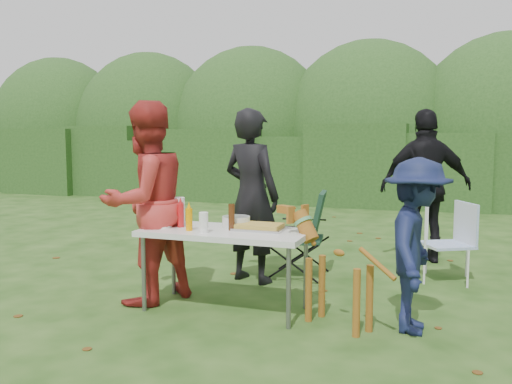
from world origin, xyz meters
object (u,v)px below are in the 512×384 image
(dog, at_px, (339,271))
(camping_chair, at_px, (298,234))
(ketchup_bottle, at_px, (181,215))
(person_cook, at_px, (251,196))
(child, at_px, (416,245))
(person_black_puffy, at_px, (426,186))
(beer_bottle, at_px, (232,217))
(folding_table, at_px, (225,236))
(lawn_chair, at_px, (447,241))
(paper_towel_roll, at_px, (179,211))
(person_red_jacket, at_px, (146,203))
(mustard_bottle, at_px, (189,219))

(dog, xyz_separation_m, camping_chair, (-0.74, 1.44, 0.02))
(camping_chair, bearing_deg, ketchup_bottle, 52.89)
(person_cook, relative_size, child, 1.32)
(person_black_puffy, distance_m, ketchup_bottle, 3.32)
(person_cook, bearing_deg, beer_bottle, 117.90)
(folding_table, bearing_deg, lawn_chair, 42.70)
(person_cook, height_order, paper_towel_roll, person_cook)
(person_red_jacket, xyz_separation_m, mustard_bottle, (0.52, -0.13, -0.11))
(folding_table, distance_m, child, 1.66)
(camping_chair, bearing_deg, paper_towel_roll, 47.30)
(child, distance_m, lawn_chair, 1.76)
(mustard_bottle, height_order, paper_towel_roll, paper_towel_roll)
(camping_chair, relative_size, paper_towel_roll, 3.76)
(folding_table, relative_size, person_red_jacket, 0.79)
(person_red_jacket, bearing_deg, person_cook, 167.39)
(lawn_chair, distance_m, ketchup_bottle, 2.94)
(dog, height_order, beer_bottle, beer_bottle)
(person_cook, bearing_deg, person_red_jacket, 73.50)
(person_red_jacket, distance_m, beer_bottle, 0.88)
(child, bearing_deg, dog, 101.18)
(dog, relative_size, lawn_chair, 1.15)
(person_cook, relative_size, mustard_bottle, 9.37)
(ketchup_bottle, xyz_separation_m, beer_bottle, (0.51, 0.00, 0.01))
(dog, bearing_deg, beer_bottle, 22.89)
(folding_table, height_order, lawn_chair, lawn_chair)
(lawn_chair, bearing_deg, person_black_puffy, -101.52)
(dog, relative_size, mustard_bottle, 4.99)
(folding_table, height_order, beer_bottle, beer_bottle)
(child, distance_m, camping_chair, 1.91)
(camping_chair, bearing_deg, lawn_chair, -174.44)
(person_cook, relative_size, person_red_jacket, 0.98)
(folding_table, bearing_deg, person_cook, 96.63)
(person_red_jacket, distance_m, child, 2.48)
(ketchup_bottle, bearing_deg, lawn_chair, 36.91)
(lawn_chair, height_order, mustard_bottle, mustard_bottle)
(mustard_bottle, bearing_deg, camping_chair, 68.25)
(camping_chair, xyz_separation_m, lawn_chair, (1.58, 0.39, -0.05))
(lawn_chair, xyz_separation_m, beer_bottle, (-1.82, -1.75, 0.43))
(dog, bearing_deg, person_cook, -15.70)
(beer_bottle, xyz_separation_m, paper_towel_roll, (-0.60, 0.13, 0.01))
(camping_chair, relative_size, beer_bottle, 4.08)
(child, distance_m, dog, 0.66)
(mustard_bottle, relative_size, beer_bottle, 0.83)
(person_black_puffy, relative_size, ketchup_bottle, 8.70)
(lawn_chair, xyz_separation_m, ketchup_bottle, (-2.33, -1.75, 0.42))
(dog, xyz_separation_m, mustard_bottle, (-1.34, -0.06, 0.37))
(camping_chair, bearing_deg, person_black_puffy, -144.84)
(person_red_jacket, relative_size, dog, 1.91)
(person_red_jacket, distance_m, ketchup_bottle, 0.38)
(folding_table, distance_m, person_black_puffy, 3.07)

